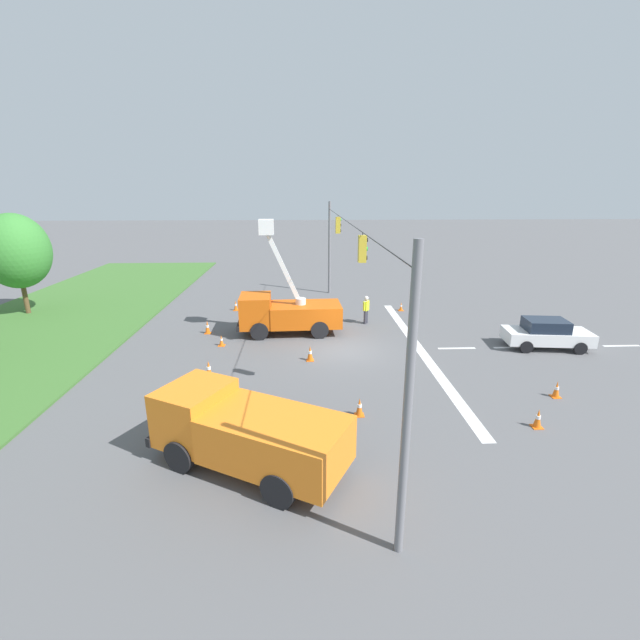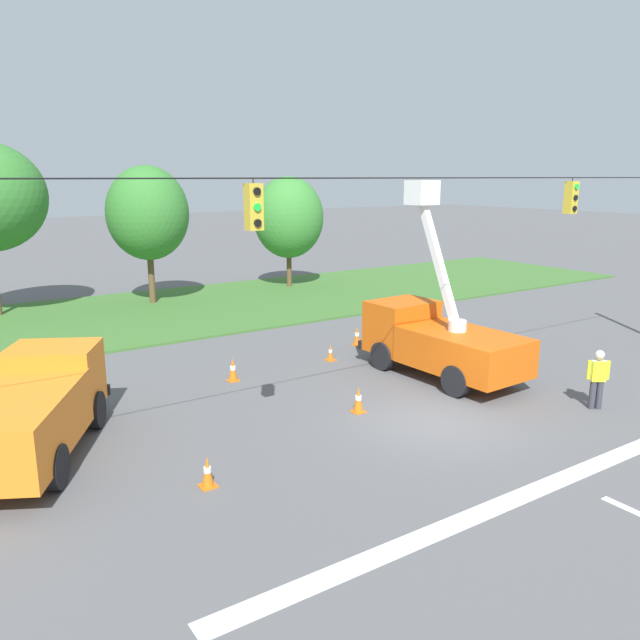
{
  "view_description": "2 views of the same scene",
  "coord_description": "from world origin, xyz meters",
  "px_view_note": "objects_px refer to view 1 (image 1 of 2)",
  "views": [
    {
      "loc": [
        -20.91,
        2.16,
        8.07
      ],
      "look_at": [
        -0.29,
        1.3,
        1.75
      ],
      "focal_mm": 24.0,
      "sensor_mm": 36.0,
      "label": 1
    },
    {
      "loc": [
        -11.65,
        -11.65,
        6.64
      ],
      "look_at": [
        -1.05,
        4.3,
        2.22
      ],
      "focal_mm": 35.0,
      "sensor_mm": 36.0,
      "label": 2
    }
  ],
  "objects_px": {
    "traffic_cone_foreground_right": "(207,327)",
    "traffic_cone_foreground_left": "(401,307)",
    "traffic_cone_mid_left": "(359,407)",
    "tree_east": "(16,251)",
    "utility_truck_support_near": "(246,430)",
    "traffic_cone_far_left": "(236,306)",
    "traffic_cone_lane_edge_a": "(221,341)",
    "utility_truck_bucket_lift": "(286,311)",
    "traffic_cone_lane_edge_b": "(209,369)",
    "road_worker": "(366,308)",
    "traffic_cone_near_bucket": "(538,419)",
    "traffic_cone_far_right": "(310,353)",
    "traffic_cone_mid_right": "(557,389)",
    "sedan_white": "(547,334)"
  },
  "relations": [
    {
      "from": "traffic_cone_lane_edge_a",
      "to": "traffic_cone_far_right",
      "type": "relative_size",
      "value": 0.79
    },
    {
      "from": "utility_truck_support_near",
      "to": "road_worker",
      "type": "distance_m",
      "value": 15.33
    },
    {
      "from": "traffic_cone_mid_right",
      "to": "traffic_cone_lane_edge_b",
      "type": "bearing_deg",
      "value": 80.13
    },
    {
      "from": "road_worker",
      "to": "traffic_cone_lane_edge_a",
      "type": "distance_m",
      "value": 9.13
    },
    {
      "from": "tree_east",
      "to": "traffic_cone_foreground_left",
      "type": "xyz_separation_m",
      "value": [
        -0.12,
        -25.31,
        -3.96
      ]
    },
    {
      "from": "traffic_cone_lane_edge_b",
      "to": "traffic_cone_far_right",
      "type": "height_order",
      "value": "traffic_cone_lane_edge_b"
    },
    {
      "from": "traffic_cone_foreground_right",
      "to": "traffic_cone_near_bucket",
      "type": "bearing_deg",
      "value": -128.28
    },
    {
      "from": "traffic_cone_mid_left",
      "to": "tree_east",
      "type": "bearing_deg",
      "value": 55.07
    },
    {
      "from": "traffic_cone_near_bucket",
      "to": "traffic_cone_lane_edge_a",
      "type": "bearing_deg",
      "value": 55.17
    },
    {
      "from": "utility_truck_support_near",
      "to": "traffic_cone_mid_left",
      "type": "bearing_deg",
      "value": -52.94
    },
    {
      "from": "tree_east",
      "to": "traffic_cone_foreground_left",
      "type": "height_order",
      "value": "tree_east"
    },
    {
      "from": "utility_truck_bucket_lift",
      "to": "road_worker",
      "type": "distance_m",
      "value": 5.18
    },
    {
      "from": "traffic_cone_foreground_left",
      "to": "traffic_cone_mid_left",
      "type": "bearing_deg",
      "value": 161.51
    },
    {
      "from": "traffic_cone_foreground_right",
      "to": "traffic_cone_lane_edge_b",
      "type": "distance_m",
      "value": 6.3
    },
    {
      "from": "traffic_cone_foreground_right",
      "to": "traffic_cone_foreground_left",
      "type": "bearing_deg",
      "value": -70.37
    },
    {
      "from": "tree_east",
      "to": "traffic_cone_mid_right",
      "type": "xyz_separation_m",
      "value": [
        -13.21,
        -28.7,
        -3.9
      ]
    },
    {
      "from": "tree_east",
      "to": "traffic_cone_lane_edge_a",
      "type": "distance_m",
      "value": 16.08
    },
    {
      "from": "tree_east",
      "to": "traffic_cone_mid_right",
      "type": "relative_size",
      "value": 9.62
    },
    {
      "from": "utility_truck_bucket_lift",
      "to": "traffic_cone_foreground_right",
      "type": "distance_m",
      "value": 4.71
    },
    {
      "from": "road_worker",
      "to": "tree_east",
      "type": "bearing_deg",
      "value": 82.42
    },
    {
      "from": "traffic_cone_foreground_right",
      "to": "traffic_cone_far_left",
      "type": "relative_size",
      "value": 1.1
    },
    {
      "from": "tree_east",
      "to": "sedan_white",
      "type": "bearing_deg",
      "value": -103.72
    },
    {
      "from": "traffic_cone_far_left",
      "to": "traffic_cone_far_right",
      "type": "bearing_deg",
      "value": -151.87
    },
    {
      "from": "tree_east",
      "to": "sedan_white",
      "type": "distance_m",
      "value": 32.44
    },
    {
      "from": "traffic_cone_foreground_left",
      "to": "traffic_cone_lane_edge_a",
      "type": "height_order",
      "value": "traffic_cone_lane_edge_a"
    },
    {
      "from": "utility_truck_support_near",
      "to": "traffic_cone_lane_edge_a",
      "type": "distance_m",
      "value": 10.94
    },
    {
      "from": "utility_truck_bucket_lift",
      "to": "traffic_cone_foreground_left",
      "type": "relative_size",
      "value": 10.85
    },
    {
      "from": "traffic_cone_lane_edge_b",
      "to": "traffic_cone_far_left",
      "type": "distance_m",
      "value": 11.11
    },
    {
      "from": "traffic_cone_mid_left",
      "to": "traffic_cone_lane_edge_a",
      "type": "height_order",
      "value": "traffic_cone_mid_left"
    },
    {
      "from": "road_worker",
      "to": "traffic_cone_foreground_right",
      "type": "relative_size",
      "value": 2.29
    },
    {
      "from": "traffic_cone_far_right",
      "to": "traffic_cone_mid_left",
      "type": "bearing_deg",
      "value": -162.33
    },
    {
      "from": "traffic_cone_lane_edge_a",
      "to": "traffic_cone_far_right",
      "type": "height_order",
      "value": "traffic_cone_far_right"
    },
    {
      "from": "tree_east",
      "to": "traffic_cone_lane_edge_a",
      "type": "bearing_deg",
      "value": -115.26
    },
    {
      "from": "utility_truck_support_near",
      "to": "traffic_cone_far_left",
      "type": "bearing_deg",
      "value": 9.42
    },
    {
      "from": "utility_truck_bucket_lift",
      "to": "traffic_cone_near_bucket",
      "type": "bearing_deg",
      "value": -139.62
    },
    {
      "from": "sedan_white",
      "to": "traffic_cone_lane_edge_a",
      "type": "xyz_separation_m",
      "value": [
        1.0,
        17.24,
        -0.5
      ]
    },
    {
      "from": "traffic_cone_far_right",
      "to": "traffic_cone_near_bucket",
      "type": "bearing_deg",
      "value": -129.47
    },
    {
      "from": "traffic_cone_foreground_left",
      "to": "traffic_cone_mid_left",
      "type": "relative_size",
      "value": 0.85
    },
    {
      "from": "traffic_cone_mid_left",
      "to": "traffic_cone_near_bucket",
      "type": "distance_m",
      "value": 6.27
    },
    {
      "from": "traffic_cone_mid_left",
      "to": "traffic_cone_lane_edge_a",
      "type": "bearing_deg",
      "value": 39.97
    },
    {
      "from": "traffic_cone_far_left",
      "to": "traffic_cone_mid_left",
      "type": "bearing_deg",
      "value": -155.52
    },
    {
      "from": "traffic_cone_foreground_left",
      "to": "traffic_cone_lane_edge_a",
      "type": "relative_size",
      "value": 0.99
    },
    {
      "from": "traffic_cone_lane_edge_b",
      "to": "traffic_cone_far_left",
      "type": "height_order",
      "value": "traffic_cone_lane_edge_b"
    },
    {
      "from": "utility_truck_bucket_lift",
      "to": "traffic_cone_foreground_left",
      "type": "height_order",
      "value": "utility_truck_bucket_lift"
    },
    {
      "from": "traffic_cone_near_bucket",
      "to": "traffic_cone_lane_edge_b",
      "type": "xyz_separation_m",
      "value": [
        4.74,
        12.47,
        0.05
      ]
    },
    {
      "from": "traffic_cone_lane_edge_a",
      "to": "traffic_cone_far_left",
      "type": "height_order",
      "value": "traffic_cone_far_left"
    },
    {
      "from": "traffic_cone_near_bucket",
      "to": "traffic_cone_lane_edge_b",
      "type": "distance_m",
      "value": 13.34
    },
    {
      "from": "road_worker",
      "to": "traffic_cone_lane_edge_a",
      "type": "bearing_deg",
      "value": 113.75
    },
    {
      "from": "traffic_cone_foreground_right",
      "to": "traffic_cone_lane_edge_b",
      "type": "xyz_separation_m",
      "value": [
        -6.16,
        -1.34,
        0.01
      ]
    },
    {
      "from": "utility_truck_bucket_lift",
      "to": "traffic_cone_lane_edge_b",
      "type": "xyz_separation_m",
      "value": [
        -6.08,
        3.26,
        -0.96
      ]
    }
  ]
}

